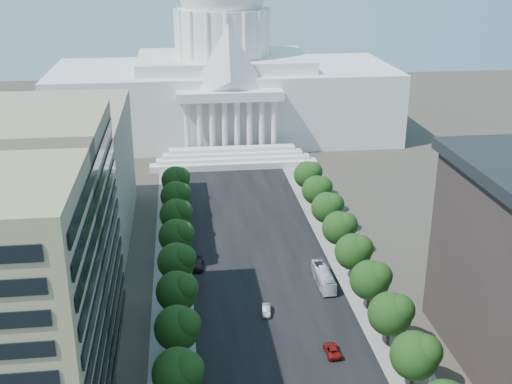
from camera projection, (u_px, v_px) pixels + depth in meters
name	position (u px, v px, depth m)	size (l,w,h in m)	color
road_asphalt	(255.00, 246.00, 148.10)	(30.00, 260.00, 0.01)	black
sidewalk_left	(173.00, 250.00, 145.97)	(8.00, 260.00, 0.02)	gray
sidewalk_right	(336.00, 241.00, 150.24)	(8.00, 260.00, 0.02)	gray
capitol	(224.00, 81.00, 229.00)	(120.00, 56.00, 73.00)	white
office_block_left_far	(42.00, 179.00, 146.64)	(38.00, 52.00, 30.00)	gray
tree_l_c	(180.00, 372.00, 93.55)	(7.79, 7.60, 9.97)	#33261C
tree_l_d	(179.00, 327.00, 104.68)	(7.79, 7.60, 9.97)	#33261C
tree_l_e	(178.00, 291.00, 115.81)	(7.79, 7.60, 9.97)	#33261C
tree_l_f	(178.00, 261.00, 126.94)	(7.79, 7.60, 9.97)	#33261C
tree_l_g	(178.00, 235.00, 138.07)	(7.79, 7.60, 9.97)	#33261C
tree_l_h	(177.00, 214.00, 149.20)	(7.79, 7.60, 9.97)	#33261C
tree_l_i	(177.00, 195.00, 160.34)	(7.79, 7.60, 9.97)	#33261C
tree_l_j	(177.00, 179.00, 171.47)	(7.79, 7.60, 9.97)	#33261C
tree_r_c	(417.00, 355.00, 97.59)	(7.79, 7.60, 9.97)	#33261C
tree_r_d	(392.00, 313.00, 108.72)	(7.79, 7.60, 9.97)	#33261C
tree_r_e	(372.00, 279.00, 119.86)	(7.79, 7.60, 9.97)	#33261C
tree_r_f	(355.00, 251.00, 130.99)	(7.79, 7.60, 9.97)	#33261C
tree_r_g	(341.00, 227.00, 142.12)	(7.79, 7.60, 9.97)	#33261C
tree_r_h	(329.00, 207.00, 153.25)	(7.79, 7.60, 9.97)	#33261C
tree_r_i	(318.00, 189.00, 164.38)	(7.79, 7.60, 9.97)	#33261C
tree_r_j	(309.00, 174.00, 175.51)	(7.79, 7.60, 9.97)	#33261C
streetlight_b	(429.00, 360.00, 97.25)	(2.61, 0.44, 9.00)	gray
streetlight_c	(380.00, 281.00, 120.44)	(2.61, 0.44, 9.00)	gray
streetlight_d	(346.00, 227.00, 143.63)	(2.61, 0.44, 9.00)	gray
streetlight_e	(322.00, 188.00, 166.82)	(2.61, 0.44, 9.00)	gray
streetlight_f	(304.00, 159.00, 190.01)	(2.61, 0.44, 9.00)	gray
car_silver	(266.00, 310.00, 120.40)	(1.52, 4.36, 1.44)	#989A9F
car_red	(332.00, 350.00, 108.44)	(2.37, 5.14, 1.43)	maroon
car_dark_b	(198.00, 265.00, 137.39)	(2.24, 5.50, 1.60)	black
city_bus	(324.00, 277.00, 130.59)	(2.71, 11.60, 3.23)	silver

